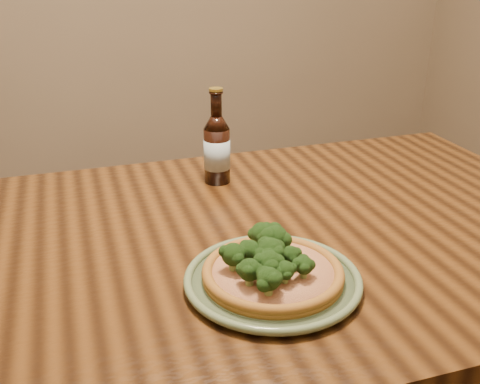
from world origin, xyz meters
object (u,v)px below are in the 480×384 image
object	(u,v)px
table	(214,280)
beer_bottle	(217,148)
plate	(273,280)
pizza	(271,269)

from	to	relation	value
table	beer_bottle	bearing A→B (deg)	72.62
plate	pizza	size ratio (longest dim) A/B	1.26
table	plate	bearing A→B (deg)	-74.33
beer_bottle	pizza	bearing A→B (deg)	-104.56
plate	beer_bottle	size ratio (longest dim) A/B	1.31
plate	pizza	xyz separation A→B (m)	(-0.00, 0.00, 0.02)
table	pizza	bearing A→B (deg)	-74.87
pizza	beer_bottle	bearing A→B (deg)	85.57
table	plate	xyz separation A→B (m)	(0.05, -0.19, 0.10)
table	pizza	size ratio (longest dim) A/B	6.88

